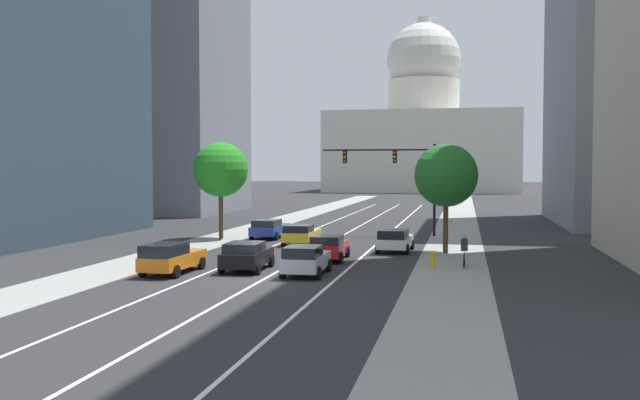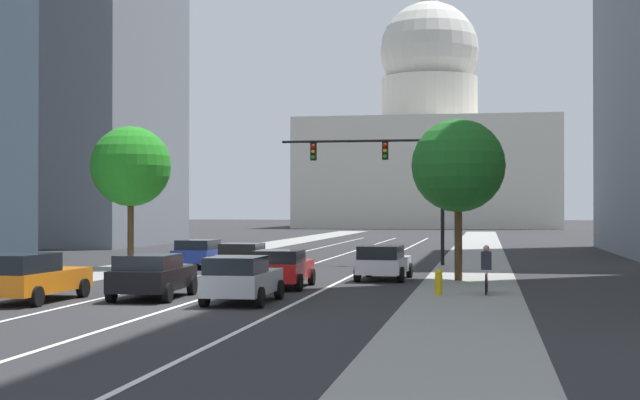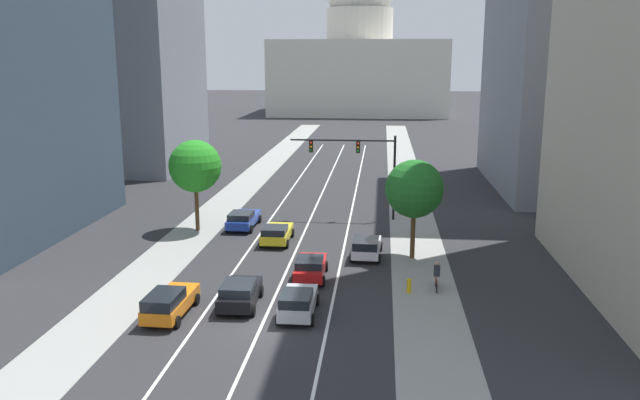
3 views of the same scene
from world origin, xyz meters
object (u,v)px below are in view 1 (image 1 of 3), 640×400
car_silver (306,260)px  street_tree_mid_right (446,176)px  car_blue (269,228)px  street_tree_near_left (221,170)px  car_black (247,255)px  fire_hydrant (433,259)px  car_red (329,247)px  car_orange (171,257)px  traffic_signal_mast (399,169)px  capitol_building (423,134)px  cyclist (464,251)px  car_yellow (301,234)px  car_white (395,240)px

car_silver → street_tree_mid_right: bearing=-31.3°
car_blue → street_tree_near_left: 5.69m
car_black → fire_hydrant: bearing=-74.4°
car_black → car_red: 5.91m
car_black → car_blue: bearing=9.5°
fire_hydrant → street_tree_mid_right: size_ratio=0.13×
car_orange → traffic_signal_mast: traffic_signal_mast is taller
car_blue → traffic_signal_mast: bearing=-65.7°
capitol_building → street_tree_near_left: 111.83m
car_black → car_blue: (-3.36, 16.34, -0.04)m
capitol_building → car_red: (1.68, -121.61, -12.24)m
car_blue → car_red: size_ratio=1.12×
capitol_building → street_tree_mid_right: capitol_building is taller
capitol_building → car_silver: (1.68, -127.53, -12.21)m
car_orange → capitol_building: bearing=-0.8°
traffic_signal_mast → street_tree_near_left: street_tree_near_left is taller
traffic_signal_mast → cyclist: (5.02, -16.60, -4.34)m
car_yellow → fire_hydrant: 13.26m
cyclist → fire_hydrant: bearing=115.2°
car_black → street_tree_near_left: size_ratio=0.59×
car_black → street_tree_mid_right: street_tree_mid_right is taller
fire_hydrant → street_tree_near_left: bearing=142.8°
car_silver → fire_hydrant: 7.23m
car_orange → car_blue: 18.17m
car_orange → car_red: bearing=-43.6°
car_white → car_red: (-3.34, -4.67, -0.01)m
car_black → car_white: car_black is taller
cyclist → street_tree_mid_right: 7.33m
capitol_building → fire_hydrant: capitol_building is taller
street_tree_mid_right → street_tree_near_left: (-16.61, 5.48, 0.35)m
capitol_building → car_blue: capitol_building is taller
car_white → fire_hydrant: car_white is taller
car_orange → street_tree_mid_right: 18.00m
car_red → street_tree_near_left: 15.17m
street_tree_near_left → car_black: bearing=-66.0°
car_black → cyclist: size_ratio=2.48×
capitol_building → cyclist: bearing=-85.7°
car_yellow → cyclist: size_ratio=2.56×
traffic_signal_mast → car_black: bearing=-106.3°
car_yellow → street_tree_near_left: street_tree_near_left is taller
car_blue → car_yellow: car_blue is taller
car_silver → fire_hydrant: size_ratio=4.51×
car_blue → fire_hydrant: size_ratio=5.26×
street_tree_near_left → cyclist: bearing=-33.0°
street_tree_near_left → car_blue: bearing=17.6°
fire_hydrant → street_tree_near_left: (-16.13, 12.26, 4.69)m
capitol_building → traffic_signal_mast: bearing=-87.7°
car_silver → car_red: bearing=-0.5°
car_orange → car_red: car_orange is taller
car_blue → car_orange: bearing=-178.8°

